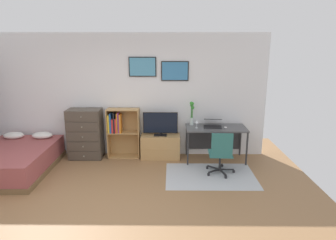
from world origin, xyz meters
The scene contains 14 objects.
ground_plane centered at (0.00, 0.00, 0.00)m, with size 7.20×7.20×0.00m, color #936B44.
wall_back_with_posters centered at (0.01, 2.43, 1.36)m, with size 6.12×0.09×2.70m.
area_rug centered at (1.73, 1.22, 0.00)m, with size 1.70×1.20×0.01m, color #B2B7BC.
bed centered at (-2.14, 1.40, 0.24)m, with size 1.47×1.96×0.60m.
dresser centered at (-0.91, 2.15, 0.55)m, with size 0.72×0.46×1.10m.
bookshelf centered at (-0.15, 2.22, 0.64)m, with size 0.70×0.30×1.10m.
tv_stand centered at (0.74, 2.17, 0.26)m, with size 0.85×0.41×0.52m.
television centered at (0.74, 2.15, 0.78)m, with size 0.75×0.16×0.52m.
desk centered at (1.93, 2.13, 0.61)m, with size 1.28×0.65×0.74m.
office_chair centered at (1.93, 1.29, 0.46)m, with size 0.56×0.58×0.86m.
laptop centered at (1.87, 2.12, 0.81)m, with size 0.43×0.45×0.17m.
computer_mouse centered at (2.12, 1.98, 0.76)m, with size 0.06×0.10×0.03m, color silver.
bamboo_vase centered at (1.42, 2.24, 1.01)m, with size 0.10×0.11×0.52m.
wine_glass centered at (1.52, 1.99, 0.87)m, with size 0.07×0.07×0.18m.
Camera 1 is at (0.98, -3.98, 2.42)m, focal length 31.33 mm.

